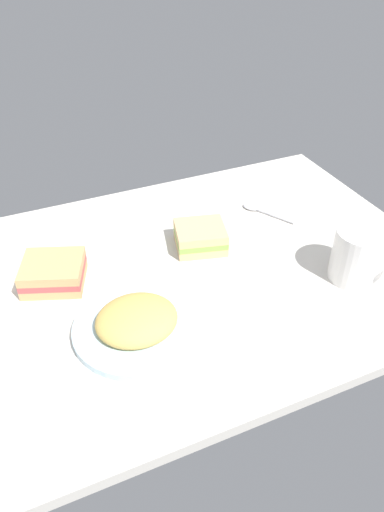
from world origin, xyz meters
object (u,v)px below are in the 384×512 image
spoon (260,210)px  coffee_mug_black (359,254)px  sandwich_main (200,237)px  plate_of_food (137,323)px  sandwich_side (53,273)px

spoon → coffee_mug_black: bearing=-80.5°
coffee_mug_black → spoon: coffee_mug_black is taller
sandwich_main → spoon: 18.04cm
plate_of_food → coffee_mug_black: size_ratio=1.72×
coffee_mug_black → spoon: 26.35cm
sandwich_main → sandwich_side: (-27.68, 0.53, 0.00)cm
plate_of_food → sandwich_side: size_ratio=1.57×
plate_of_food → coffee_mug_black: coffee_mug_black is taller
spoon → sandwich_main: bearing=-159.6°
spoon → plate_of_food: bearing=-147.2°
coffee_mug_black → spoon: (-4.26, 25.59, -4.61)cm
plate_of_food → sandwich_side: bearing=119.1°
plate_of_food → sandwich_main: size_ratio=1.83×
plate_of_food → sandwich_main: 24.54cm
sandwich_main → spoon: bearing=20.4°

